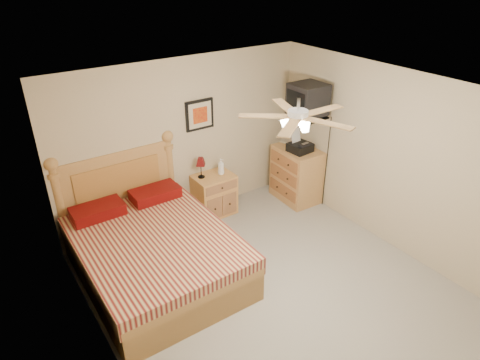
% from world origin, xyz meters
% --- Properties ---
extents(floor, '(4.50, 4.50, 0.00)m').
position_xyz_m(floor, '(0.00, 0.00, 0.00)').
color(floor, gray).
rests_on(floor, ground).
extents(ceiling, '(4.00, 4.50, 0.04)m').
position_xyz_m(ceiling, '(0.00, 0.00, 2.50)').
color(ceiling, white).
rests_on(ceiling, ground).
extents(wall_back, '(4.00, 0.04, 2.50)m').
position_xyz_m(wall_back, '(0.00, 2.25, 1.25)').
color(wall_back, '#BBAB8A').
rests_on(wall_back, ground).
extents(wall_front, '(4.00, 0.04, 2.50)m').
position_xyz_m(wall_front, '(0.00, -2.25, 1.25)').
color(wall_front, '#BBAB8A').
rests_on(wall_front, ground).
extents(wall_left, '(0.04, 4.50, 2.50)m').
position_xyz_m(wall_left, '(-2.00, 0.00, 1.25)').
color(wall_left, '#BBAB8A').
rests_on(wall_left, ground).
extents(wall_right, '(0.04, 4.50, 2.50)m').
position_xyz_m(wall_right, '(2.00, 0.00, 1.25)').
color(wall_right, '#BBAB8A').
rests_on(wall_right, ground).
extents(bed, '(1.75, 2.30, 1.49)m').
position_xyz_m(bed, '(-1.08, 1.12, 0.74)').
color(bed, '#B67F3F').
rests_on(bed, ground).
extents(nightstand, '(0.62, 0.47, 0.67)m').
position_xyz_m(nightstand, '(0.34, 2.00, 0.34)').
color(nightstand, '#C07A42').
rests_on(nightstand, ground).
extents(table_lamp, '(0.20, 0.20, 0.33)m').
position_xyz_m(table_lamp, '(0.16, 2.07, 0.84)').
color(table_lamp, '#5C0E0F').
rests_on(table_lamp, nightstand).
extents(lotion_bottle, '(0.13, 0.13, 0.26)m').
position_xyz_m(lotion_bottle, '(0.48, 1.99, 0.80)').
color(lotion_bottle, white).
rests_on(lotion_bottle, nightstand).
extents(framed_picture, '(0.46, 0.04, 0.46)m').
position_xyz_m(framed_picture, '(0.27, 2.23, 1.62)').
color(framed_picture, black).
rests_on(framed_picture, wall_back).
extents(dresser, '(0.58, 0.81, 0.92)m').
position_xyz_m(dresser, '(1.73, 1.62, 0.46)').
color(dresser, '#A87C42').
rests_on(dresser, ground).
extents(fax_machine, '(0.37, 0.39, 0.36)m').
position_xyz_m(fax_machine, '(1.69, 1.53, 1.10)').
color(fax_machine, black).
rests_on(fax_machine, dresser).
extents(magazine_lower, '(0.26, 0.31, 0.03)m').
position_xyz_m(magazine_lower, '(1.67, 1.88, 0.94)').
color(magazine_lower, tan).
rests_on(magazine_lower, dresser).
extents(magazine_upper, '(0.27, 0.32, 0.02)m').
position_xyz_m(magazine_upper, '(1.70, 1.89, 0.96)').
color(magazine_upper, tan).
rests_on(magazine_upper, magazine_lower).
extents(wall_tv, '(0.56, 0.46, 0.58)m').
position_xyz_m(wall_tv, '(1.75, 1.34, 1.81)').
color(wall_tv, black).
rests_on(wall_tv, wall_right).
extents(ceiling_fan, '(1.14, 1.14, 0.28)m').
position_xyz_m(ceiling_fan, '(0.00, -0.20, 2.36)').
color(ceiling_fan, white).
rests_on(ceiling_fan, ceiling).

